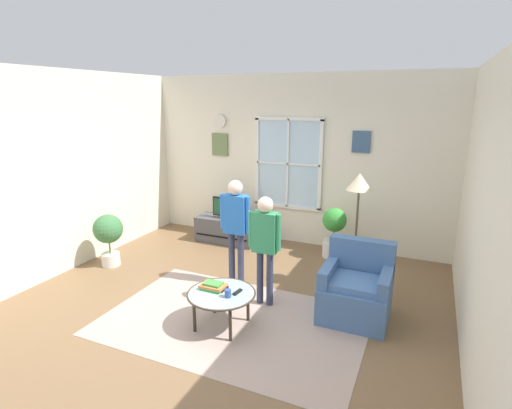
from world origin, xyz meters
TOP-DOWN VIEW (x-y plane):
  - ground_plane at (0.00, 0.00)m, footprint 5.83×5.82m
  - back_wall at (-0.01, 2.67)m, footprint 5.23×0.17m
  - side_wall_left at (-2.67, 0.00)m, footprint 0.12×5.22m
  - side_wall_right at (2.67, 0.00)m, footprint 0.12×5.22m
  - area_rug at (0.27, -0.21)m, footprint 2.94×1.89m
  - tv_stand at (-1.03, 2.11)m, footprint 1.09×0.44m
  - television at (-1.03, 2.10)m, footprint 0.51×0.08m
  - armchair at (1.52, 0.49)m, footprint 0.76×0.74m
  - coffee_table at (0.20, -0.33)m, footprint 0.76×0.76m
  - book_stack at (0.07, -0.28)m, footprint 0.27×0.20m
  - cup at (0.31, -0.39)m, footprint 0.07×0.07m
  - remote_near_books at (0.36, -0.27)m, footprint 0.06×0.14m
  - remote_near_cup at (0.19, -0.26)m, footprint 0.05×0.14m
  - person_blue_shirt at (-0.14, 0.70)m, footprint 0.44×0.20m
  - person_green_shirt at (0.44, 0.32)m, footprint 0.41×0.19m
  - potted_plant_by_window at (0.86, 2.18)m, footprint 0.38×0.38m
  - potted_plant_corner at (-2.16, 0.47)m, footprint 0.44×0.44m
  - floor_lamp at (1.35, 1.24)m, footprint 0.32×0.32m

SIDE VIEW (x-z plane):
  - ground_plane at x=0.00m, z-range -0.02..0.00m
  - area_rug at x=0.27m, z-range 0.00..0.01m
  - tv_stand at x=-1.03m, z-range 0.00..0.44m
  - armchair at x=1.52m, z-range -0.11..0.76m
  - coffee_table at x=0.20m, z-range 0.18..0.59m
  - remote_near_books at x=0.36m, z-range 0.41..0.43m
  - remote_near_cup at x=0.19m, z-range 0.41..0.43m
  - book_stack at x=0.07m, z-range 0.40..0.48m
  - potted_plant_by_window at x=0.86m, z-range 0.04..0.85m
  - cup at x=0.31m, z-range 0.41..0.49m
  - potted_plant_corner at x=-2.16m, z-range 0.11..0.91m
  - television at x=-1.03m, z-range 0.45..0.82m
  - person_green_shirt at x=0.44m, z-range 0.17..1.54m
  - person_blue_shirt at x=-0.14m, z-range 0.18..1.63m
  - floor_lamp at x=1.35m, z-range 0.52..2.08m
  - side_wall_left at x=-2.67m, z-range 0.00..2.88m
  - side_wall_right at x=2.67m, z-range 0.00..2.88m
  - back_wall at x=-0.01m, z-range 0.00..2.88m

